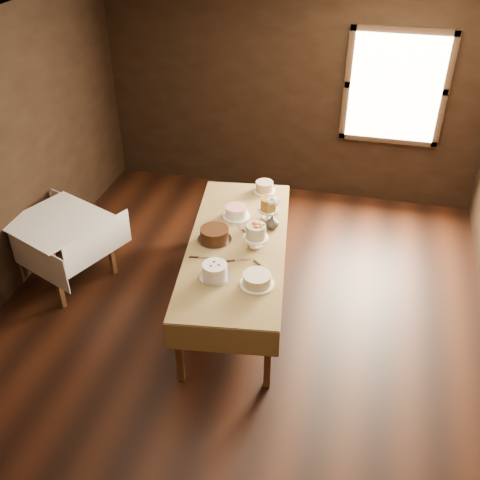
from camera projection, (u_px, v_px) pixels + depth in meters
name	position (u px, v px, depth m)	size (l,w,h in m)	color
floor	(235.00, 328.00, 5.66)	(5.00, 6.00, 0.01)	black
ceiling	(234.00, 47.00, 4.08)	(5.00, 6.00, 0.01)	beige
wall_back	(291.00, 94.00, 7.27)	(5.00, 0.02, 2.80)	black
window	(395.00, 89.00, 6.85)	(1.10, 0.05, 1.30)	#FFEABF
display_table	(237.00, 247.00, 5.61)	(1.29, 2.57, 0.76)	#4A301A
side_table	(58.00, 227.00, 5.97)	(1.18, 1.18, 0.76)	#4A301A
cake_speckled	(264.00, 187.00, 6.40)	(0.28, 0.28, 0.12)	white
cake_lattice	(236.00, 212.00, 5.95)	(0.33, 0.33, 0.11)	white
cake_caramel	(268.00, 210.00, 5.89)	(0.22, 0.22, 0.26)	white
cake_chocolate	(214.00, 235.00, 5.58)	(0.35, 0.35, 0.13)	silver
cake_flowers	(256.00, 237.00, 5.46)	(0.27, 0.27, 0.26)	white
cake_swirl	(215.00, 271.00, 5.08)	(0.31, 0.31, 0.15)	silver
cake_cream	(257.00, 280.00, 5.00)	(0.32, 0.32, 0.11)	white
cake_server_a	(243.00, 260.00, 5.33)	(0.24, 0.03, 0.01)	silver
cake_server_b	(265.00, 269.00, 5.22)	(0.24, 0.03, 0.01)	silver
cake_server_c	(240.00, 226.00, 5.82)	(0.24, 0.03, 0.01)	silver
cake_server_d	(266.00, 226.00, 5.82)	(0.24, 0.03, 0.01)	silver
cake_server_e	(206.00, 258.00, 5.36)	(0.24, 0.03, 0.01)	silver
flower_vase	(272.00, 222.00, 5.75)	(0.14, 0.14, 0.15)	#2D2823
flower_bouquet	(273.00, 206.00, 5.64)	(0.14, 0.14, 0.20)	white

